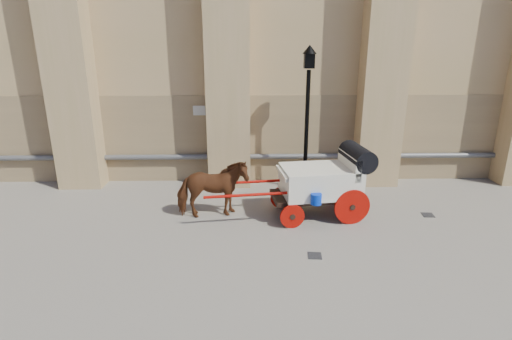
{
  "coord_description": "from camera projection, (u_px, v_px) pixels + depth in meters",
  "views": [
    {
      "loc": [
        -0.4,
        -9.45,
        4.73
      ],
      "look_at": [
        -0.16,
        0.91,
        1.37
      ],
      "focal_mm": 28.0,
      "sensor_mm": 36.0,
      "label": 1
    }
  ],
  "objects": [
    {
      "name": "ground",
      "position": [
        263.0,
        230.0,
        10.45
      ],
      "size": [
        90.0,
        90.0,
        0.0
      ],
      "primitive_type": "plane",
      "color": "#70685D",
      "rests_on": "ground"
    },
    {
      "name": "horse",
      "position": [
        212.0,
        189.0,
        11.02
      ],
      "size": [
        2.06,
        1.2,
        1.64
      ],
      "primitive_type": "imported",
      "rotation": [
        0.0,
        0.0,
        1.74
      ],
      "color": "brown",
      "rests_on": "ground"
    },
    {
      "name": "carriage",
      "position": [
        325.0,
        179.0,
        11.06
      ],
      "size": [
        4.69,
        1.8,
        2.0
      ],
      "rotation": [
        0.0,
        0.0,
        0.13
      ],
      "color": "black",
      "rests_on": "ground"
    },
    {
      "name": "street_lamp",
      "position": [
        307.0,
        116.0,
        12.53
      ],
      "size": [
        0.43,
        0.43,
        4.62
      ],
      "color": "black",
      "rests_on": "ground"
    },
    {
      "name": "drain_grate_near",
      "position": [
        315.0,
        256.0,
        9.21
      ],
      "size": [
        0.35,
        0.35,
        0.01
      ],
      "primitive_type": "cube",
      "rotation": [
        0.0,
        0.0,
        -0.1
      ],
      "color": "black",
      "rests_on": "ground"
    },
    {
      "name": "drain_grate_far",
      "position": [
        428.0,
        215.0,
        11.36
      ],
      "size": [
        0.35,
        0.35,
        0.01
      ],
      "primitive_type": "cube",
      "rotation": [
        0.0,
        0.0,
        -0.1
      ],
      "color": "black",
      "rests_on": "ground"
    }
  ]
}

